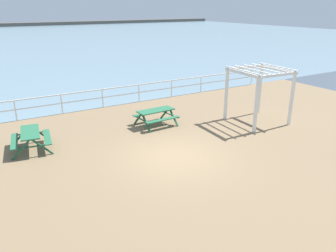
{
  "coord_description": "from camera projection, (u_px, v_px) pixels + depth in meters",
  "views": [
    {
      "loc": [
        -6.31,
        -10.02,
        5.53
      ],
      "look_at": [
        0.43,
        1.23,
        0.8
      ],
      "focal_mm": 35.96,
      "sensor_mm": 36.0,
      "label": 1
    }
  ],
  "objects": [
    {
      "name": "lattice_pergola",
      "position": [
        259.0,
        83.0,
        16.23
      ],
      "size": [
        2.56,
        2.68,
        2.7
      ],
      "rotation": [
        0.0,
        0.0,
        -0.05
      ],
      "color": "white",
      "rests_on": "ground"
    },
    {
      "name": "picnic_table_mid_centre",
      "position": [
        156.0,
        114.0,
        16.24
      ],
      "size": [
        1.88,
        1.63,
        0.8
      ],
      "rotation": [
        0.0,
        0.0,
        0.06
      ],
      "color": "#286B47",
      "rests_on": "ground"
    },
    {
      "name": "ground_plane",
      "position": [
        175.0,
        159.0,
        13.05
      ],
      "size": [
        30.0,
        24.0,
        0.2
      ],
      "primitive_type": "cube",
      "color": "#846B4C"
    },
    {
      "name": "sea_band",
      "position": [
        6.0,
        40.0,
        55.58
      ],
      "size": [
        142.0,
        90.0,
        0.01
      ],
      "primitive_type": "cube",
      "color": "gray",
      "rests_on": "ground"
    },
    {
      "name": "picnic_table_near_left",
      "position": [
        30.0,
        136.0,
        13.47
      ],
      "size": [
        1.77,
        2.0,
        0.8
      ],
      "rotation": [
        0.0,
        0.0,
        1.42
      ],
      "color": "#286B47",
      "rests_on": "ground"
    },
    {
      "name": "seaward_railing",
      "position": [
        102.0,
        94.0,
        19.01
      ],
      "size": [
        23.07,
        0.07,
        1.08
      ],
      "color": "white",
      "rests_on": "ground"
    }
  ]
}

